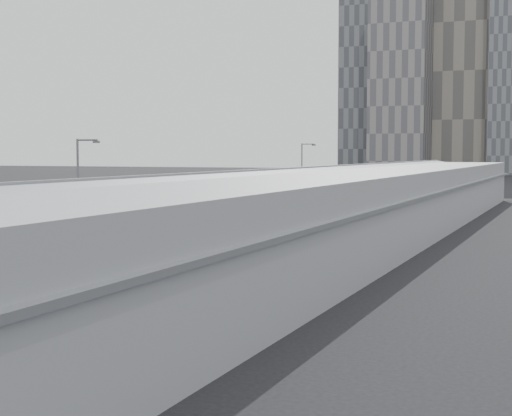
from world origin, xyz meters
The scene contains 18 objects.
sidewalk centered at (9.00, 55.00, 0.06)m, with size 10.00×170.00×0.12m, color gray.
lane_line centered at (-1.50, 55.00, 0.01)m, with size 0.12×160.00×0.02m, color gold.
depot centered at (12.99, 55.00, 3.51)m, with size 12.45×160.40×7.20m.
skyline centered at (-2.90, 324.16, 50.85)m, with size 145.00×64.00×120.00m.
bus_2 centered at (2.24, 34.75, 1.69)m, with size 3.04×13.74×4.01m.
bus_3 centered at (2.22, 48.64, 1.52)m, with size 3.36×12.50×3.61m.
bus_4 centered at (1.62, 62.57, 1.67)m, with size 3.55×13.71×3.97m.
bus_5 centered at (2.48, 77.60, 1.71)m, with size 3.25×13.91×4.04m.
bus_6 centered at (1.61, 88.95, 1.55)m, with size 3.34×12.70×3.67m.
bus_7 centered at (2.68, 105.03, 1.69)m, with size 3.03×13.69×3.99m.
bus_8 centered at (2.76, 117.90, 1.52)m, with size 3.19×12.46×3.61m.
tree_1 centered at (5.67, 31.13, 3.55)m, with size 2.27×2.27×4.70m.
tree_2 centered at (5.59, 55.11, 2.99)m, with size 2.43×2.43×4.21m.
tree_3 centered at (5.38, 79.76, 3.06)m, with size 2.84×2.84×4.49m.
street_lamp_near centered at (-3.88, 39.91, 5.50)m, with size 2.04×0.22×9.60m.
street_lamp_far centered at (-3.57, 91.14, 5.61)m, with size 2.04×0.22×9.81m.
shipping_container centered at (-4.48, 116.70, 1.36)m, with size 2.27×6.28×2.72m, color #123C1D.
suv centered at (-3.77, 132.46, 0.89)m, with size 2.96×6.42×1.78m, color black.
Camera 1 is at (31.54, -10.27, 8.56)m, focal length 55.00 mm.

